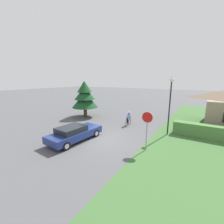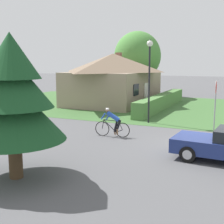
# 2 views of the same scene
# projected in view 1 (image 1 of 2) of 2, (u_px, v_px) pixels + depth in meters

# --- Properties ---
(ground_plane) EXTENTS (140.00, 140.00, 0.00)m
(ground_plane) POSITION_uv_depth(u_px,v_px,m) (101.00, 139.00, 12.55)
(ground_plane) COLOR #515154
(sedan_left_lane) EXTENTS (2.12, 4.73, 1.28)m
(sedan_left_lane) POSITION_uv_depth(u_px,v_px,m) (74.00, 133.00, 12.13)
(sedan_left_lane) COLOR navy
(sedan_left_lane) RESTS_ON ground
(cyclist) EXTENTS (0.44, 1.86, 1.49)m
(cyclist) POSITION_uv_depth(u_px,v_px,m) (128.00, 119.00, 16.17)
(cyclist) COLOR black
(cyclist) RESTS_ON ground
(stop_sign) EXTENTS (0.77, 0.07, 2.79)m
(stop_sign) POSITION_uv_depth(u_px,v_px,m) (147.00, 123.00, 10.22)
(stop_sign) COLOR gray
(stop_sign) RESTS_ON ground
(street_lamp) EXTENTS (0.37, 0.37, 5.15)m
(street_lamp) POSITION_uv_depth(u_px,v_px,m) (171.00, 95.00, 12.89)
(street_lamp) COLOR black
(street_lamp) RESTS_ON ground
(conifer_tall_near) EXTENTS (3.39, 3.39, 4.73)m
(conifer_tall_near) POSITION_uv_depth(u_px,v_px,m) (85.00, 96.00, 19.56)
(conifer_tall_near) COLOR #4C3823
(conifer_tall_near) RESTS_ON ground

